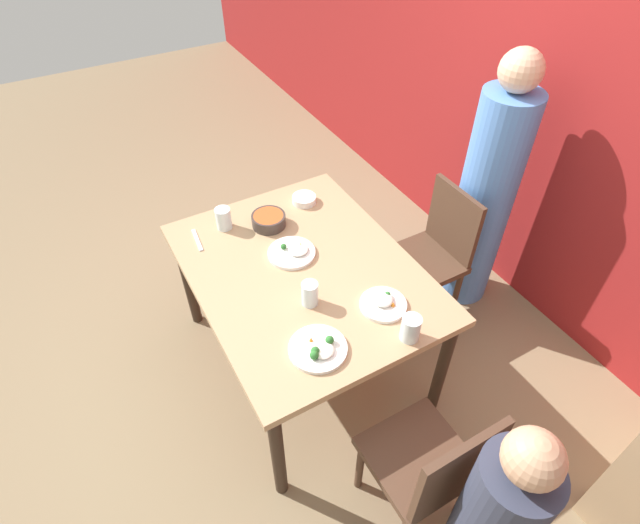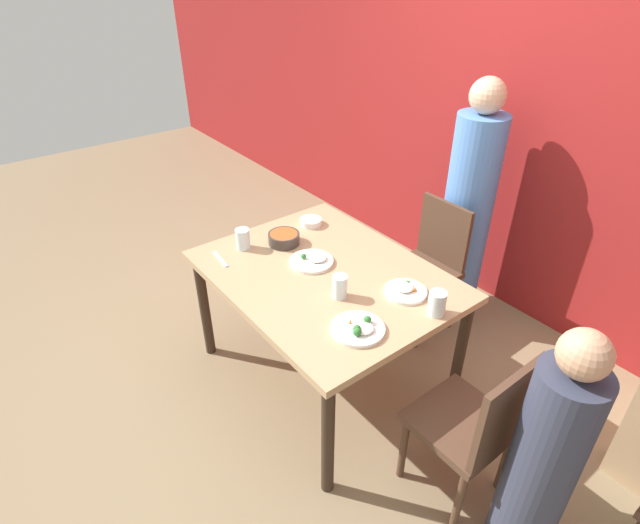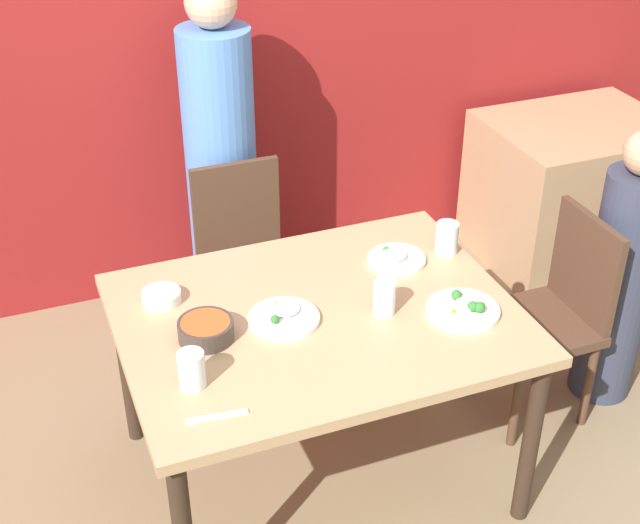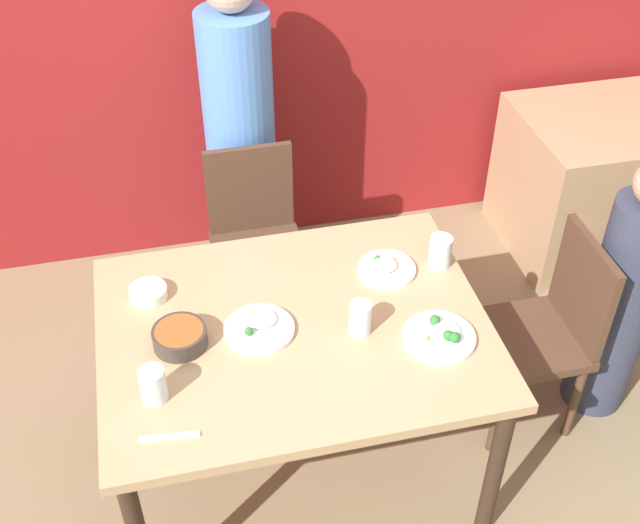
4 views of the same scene
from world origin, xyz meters
TOP-DOWN VIEW (x-y plane):
  - ground_plane at (0.00, 0.00)m, footprint 10.00×10.00m
  - wall_back at (0.00, 1.51)m, footprint 10.00×0.06m
  - dining_table at (0.00, 0.00)m, footprint 1.32×1.03m
  - chair_adult_spot at (0.00, 0.85)m, footprint 0.40×0.40m
  - chair_child_spot at (1.00, 0.04)m, footprint 0.40×0.40m
  - person_adult at (0.00, 1.18)m, footprint 0.31×0.31m
  - person_child at (1.30, 0.04)m, footprint 0.25×0.25m
  - bowl_curry at (-0.38, 0.00)m, footprint 0.18×0.18m
  - plate_rice_adult at (0.46, -0.17)m, footprint 0.25×0.25m
  - plate_rice_child at (0.39, 0.20)m, footprint 0.21×0.21m
  - plate_noodles at (-0.12, 0.01)m, footprint 0.24×0.24m
  - bowl_rice_small at (-0.47, 0.26)m, footprint 0.13×0.13m
  - glass_water_tall at (-0.48, -0.21)m, footprint 0.08×0.08m
  - glass_water_short at (0.21, -0.07)m, footprint 0.08×0.08m
  - glass_water_center at (0.59, 0.20)m, footprint 0.08×0.08m
  - fork_steel at (-0.45, -0.38)m, footprint 0.18×0.04m

SIDE VIEW (x-z plane):
  - ground_plane at x=0.00m, z-range 0.00..0.00m
  - chair_adult_spot at x=0.00m, z-range 0.04..0.90m
  - chair_child_spot at x=1.00m, z-range 0.04..0.90m
  - person_child at x=1.30m, z-range -0.04..1.14m
  - dining_table at x=0.00m, z-range 0.29..1.03m
  - person_adult at x=0.00m, z-range -0.05..1.53m
  - fork_steel at x=-0.45m, z-range 0.74..0.75m
  - plate_noodles at x=-0.12m, z-range 0.73..0.78m
  - plate_rice_adult at x=0.46m, z-range 0.73..0.78m
  - plate_rice_child at x=0.39m, z-range 0.73..0.78m
  - bowl_rice_small at x=-0.47m, z-range 0.74..0.78m
  - bowl_curry at x=-0.38m, z-range 0.74..0.81m
  - glass_water_tall at x=-0.48m, z-range 0.74..0.86m
  - glass_water_short at x=0.21m, z-range 0.74..0.86m
  - glass_water_center at x=0.59m, z-range 0.74..0.86m
  - wall_back at x=0.00m, z-range 0.00..2.70m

